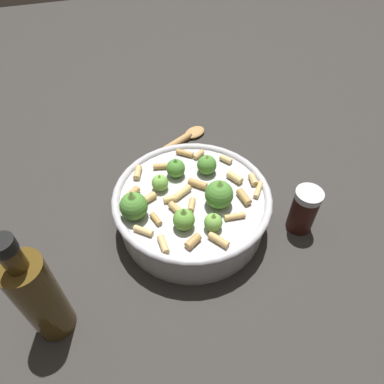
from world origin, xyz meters
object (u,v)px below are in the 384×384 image
wooden_spoon (173,146)px  cooking_pan (192,206)px  pepper_shaker (304,210)px  olive_oil_bottle (39,296)px

wooden_spoon → cooking_pan: bearing=174.3°
cooking_pan → pepper_shaker: (-0.07, -0.18, 0.00)m
pepper_shaker → wooden_spoon: 0.32m
pepper_shaker → wooden_spoon: size_ratio=0.43×
pepper_shaker → olive_oil_bottle: size_ratio=0.43×
pepper_shaker → olive_oil_bottle: olive_oil_bottle is taller
cooking_pan → olive_oil_bottle: olive_oil_bottle is taller
cooking_pan → olive_oil_bottle: bearing=116.4°
cooking_pan → pepper_shaker: cooking_pan is taller
olive_oil_bottle → wooden_spoon: 0.43m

